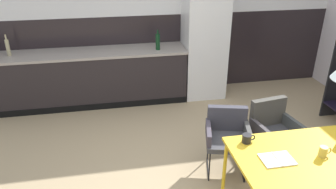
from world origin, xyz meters
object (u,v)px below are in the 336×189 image
armchair_head_of_table (273,125)px  bottle_vinegar_dark (158,42)px  refrigerator_column (204,44)px  mug_tall_blue (323,152)px  bottle_spice_small (8,47)px  open_book (277,159)px  armchair_corner_seat (227,131)px  dining_table (328,158)px  mug_wide_latte (247,138)px

armchair_head_of_table → bottle_vinegar_dark: bottle_vinegar_dark is taller
refrigerator_column → mug_tall_blue: (0.24, -2.98, -0.12)m
mug_tall_blue → bottle_spice_small: size_ratio=0.36×
open_book → armchair_head_of_table: bearing=63.6°
refrigerator_column → armchair_corner_seat: size_ratio=2.42×
mug_tall_blue → bottle_vinegar_dark: size_ratio=0.37×
armchair_corner_seat → bottle_spice_small: bottle_spice_small is taller
bottle_vinegar_dark → bottle_spice_small: 2.27m
mug_tall_blue → bottle_spice_small: bearing=137.7°
dining_table → bottle_spice_small: 4.52m
refrigerator_column → armchair_head_of_table: refrigerator_column is taller
mug_tall_blue → armchair_head_of_table: bearing=87.3°
armchair_head_of_table → mug_tall_blue: size_ratio=6.63×
armchair_head_of_table → mug_wide_latte: (-0.62, -0.64, 0.29)m
armchair_corner_seat → dining_table: bearing=139.0°
armchair_head_of_table → mug_wide_latte: mug_wide_latte is taller
open_book → refrigerator_column: bearing=86.4°
refrigerator_column → armchair_head_of_table: 2.07m
mug_wide_latte → bottle_spice_small: 3.82m
open_book → mug_tall_blue: size_ratio=2.40×
bottle_spice_small → mug_wide_latte: bearing=-44.4°
armchair_corner_seat → mug_wide_latte: 0.65m
dining_table → mug_wide_latte: (-0.66, 0.31, 0.08)m
refrigerator_column → mug_tall_blue: bearing=-85.4°
armchair_head_of_table → mug_wide_latte: bearing=36.5°
armchair_corner_seat → bottle_spice_small: size_ratio=2.30×
refrigerator_column → bottle_vinegar_dark: 0.81m
open_book → mug_wide_latte: size_ratio=2.17×
bottle_vinegar_dark → bottle_spice_small: size_ratio=0.98×
refrigerator_column → bottle_spice_small: bearing=179.6°
refrigerator_column → open_book: (-0.19, -2.96, -0.16)m
armchair_head_of_table → open_book: (-0.47, -0.95, 0.25)m
armchair_corner_seat → open_book: bearing=111.6°
bottle_spice_small → refrigerator_column: bearing=-0.4°
bottle_spice_small → armchair_head_of_table: bearing=-31.3°
refrigerator_column → bottle_spice_small: 3.06m
open_book → bottle_vinegar_dark: bearing=102.0°
dining_table → mug_tall_blue: (-0.08, -0.02, 0.09)m
mug_wide_latte → bottle_vinegar_dark: (-0.46, 2.55, 0.23)m
dining_table → mug_wide_latte: size_ratio=13.25×
mug_wide_latte → bottle_vinegar_dark: bottle_vinegar_dark is taller
armchair_corner_seat → refrigerator_column: bearing=-84.0°
dining_table → bottle_spice_small: bottle_spice_small is taller
bottle_spice_small → dining_table: bearing=-41.4°
armchair_corner_seat → mug_tall_blue: bearing=134.6°
dining_table → mug_tall_blue: 0.13m
armchair_corner_seat → open_book: 0.94m
armchair_head_of_table → mug_wide_latte: size_ratio=6.00×
refrigerator_column → armchair_head_of_table: bearing=-82.0°
mug_tall_blue → bottle_vinegar_dark: (-1.03, 2.89, 0.22)m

